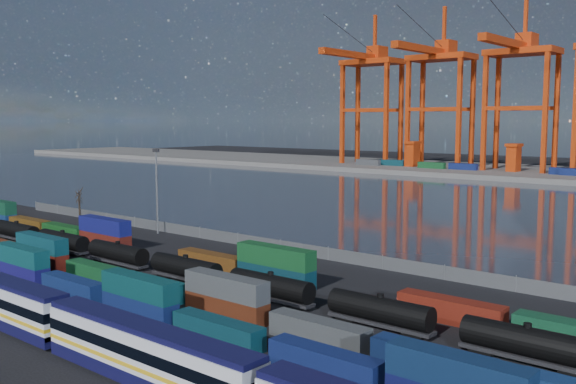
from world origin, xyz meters
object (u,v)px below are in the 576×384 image
Objects in this scene: tanker_string at (118,253)px; passenger_train at (147,355)px; bare_tree at (79,204)px; gantry_cranes at (566,64)px.

passenger_train is at bearing -32.52° from tanker_string.
bare_tree is 0.04× the size of gantry_cranes.
tanker_string is at bearing -91.35° from gantry_cranes.
passenger_train is 95.81m from bare_tree.
passenger_train is 0.38× the size of gantry_cranes.
bare_tree is (-44.23, 21.30, 1.76)m from tanker_string.
tanker_string is 18.33× the size of bare_tree.
bare_tree is (-83.76, 46.50, 1.02)m from passenger_train.
gantry_cranes is (4.70, 198.95, 41.62)m from tanker_string.
tanker_string is 0.67× the size of gantry_cranes.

